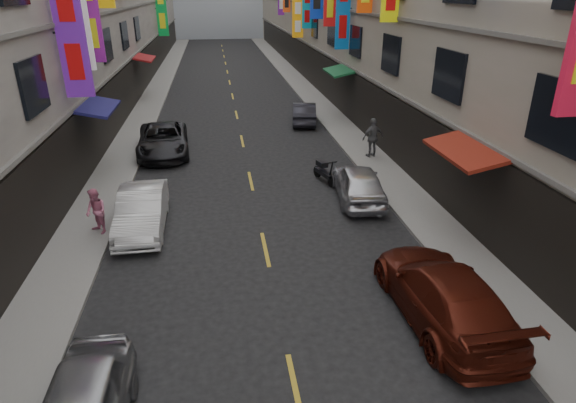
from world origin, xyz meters
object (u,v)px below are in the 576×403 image
object	(u,v)px
car_right_mid	(358,183)
car_left_far	(163,140)
scooter_far_right	(324,172)
car_right_far	(304,113)
car_right_near	(443,293)
pedestrian_lfar	(96,212)
pedestrian_rfar	(373,138)
car_left_mid	(142,210)

from	to	relation	value
car_right_mid	car_left_far	bearing A→B (deg)	-35.73
scooter_far_right	car_right_far	size ratio (longest dim) A/B	0.45
car_right_near	pedestrian_lfar	size ratio (longest dim) A/B	3.33
pedestrian_lfar	pedestrian_rfar	xyz separation A→B (m)	(11.46, 6.35, 0.17)
scooter_far_right	car_right_near	distance (m)	9.66
car_left_mid	car_right_mid	bearing A→B (deg)	8.64
scooter_far_right	car_left_far	distance (m)	8.65
car_right_near	car_left_mid	bearing A→B (deg)	-39.47
car_left_mid	car_right_mid	xyz separation A→B (m)	(8.00, 1.34, 0.01)
car_left_mid	car_right_mid	size ratio (longest dim) A/B	1.03
car_right_near	pedestrian_rfar	world-z (taller)	pedestrian_rfar
car_right_mid	pedestrian_rfar	bearing A→B (deg)	-108.15
car_right_mid	pedestrian_lfar	bearing A→B (deg)	15.37
car_right_mid	car_left_mid	bearing A→B (deg)	14.97
pedestrian_lfar	scooter_far_right	bearing A→B (deg)	70.68
scooter_far_right	car_right_far	world-z (taller)	car_right_far
car_left_mid	pedestrian_rfar	bearing A→B (deg)	30.15
car_left_mid	car_right_near	xyz separation A→B (m)	(7.98, -6.19, 0.05)
scooter_far_right	car_right_far	distance (m)	9.80
car_right_near	car_right_far	distance (m)	19.37
car_left_mid	car_right_mid	world-z (taller)	car_right_mid
scooter_far_right	car_left_far	size ratio (longest dim) A/B	0.34
car_left_mid	car_right_near	size ratio (longest dim) A/B	0.83
car_left_mid	car_left_far	size ratio (longest dim) A/B	0.82
car_left_far	pedestrian_rfar	world-z (taller)	pedestrian_rfar
car_left_far	pedestrian_lfar	distance (m)	8.76
car_left_far	car_right_near	world-z (taller)	car_right_near
scooter_far_right	pedestrian_rfar	size ratio (longest dim) A/B	0.93
car_right_near	scooter_far_right	bearing A→B (deg)	-86.51
car_left_mid	pedestrian_rfar	distance (m)	11.74
car_right_mid	car_right_far	world-z (taller)	car_right_mid
car_right_near	car_right_mid	distance (m)	7.53
car_left_far	pedestrian_rfar	distance (m)	10.32
car_left_far	scooter_far_right	bearing A→B (deg)	-38.42
scooter_far_right	car_right_near	xyz separation A→B (m)	(0.86, -9.61, 0.31)
pedestrian_rfar	car_left_far	bearing A→B (deg)	-28.11
car_right_far	pedestrian_lfar	xyz separation A→B (m)	(-9.40, -13.48, 0.25)
car_left_mid	car_right_near	bearing A→B (deg)	-38.69
car_left_mid	car_right_far	size ratio (longest dim) A/B	1.09
car_left_far	car_right_far	bearing A→B (deg)	27.43
scooter_far_right	car_left_mid	bearing A→B (deg)	9.99
scooter_far_right	car_right_near	world-z (taller)	car_right_near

